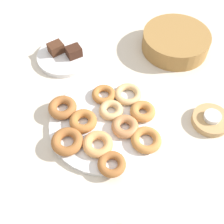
{
  "coord_description": "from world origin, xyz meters",
  "views": [
    {
      "loc": [
        0.4,
        -0.28,
        0.75
      ],
      "look_at": [
        0.0,
        0.03,
        0.05
      ],
      "focal_mm": 45.11,
      "sensor_mm": 36.0,
      "label": 1
    }
  ],
  "objects_px": {
    "donut_5": "(146,140)",
    "donut_6": "(83,121)",
    "donut_7": "(104,94)",
    "donut_9": "(112,164)",
    "cake_plate": "(65,56)",
    "basket": "(176,42)",
    "donut_1": "(143,111)",
    "tealight": "(212,117)",
    "donut_2": "(98,144)",
    "donut_8": "(111,110)",
    "donut_3": "(128,94)",
    "brownie_far": "(74,52)",
    "donut_10": "(125,126)",
    "candle_holder": "(211,120)",
    "donut_4": "(67,141)",
    "donut_0": "(62,108)",
    "donut_plate": "(104,124)",
    "brownie_near": "(56,48)"
  },
  "relations": [
    {
      "from": "donut_3",
      "to": "donut_1",
      "type": "bearing_deg",
      "value": -6.49
    },
    {
      "from": "donut_7",
      "to": "brownie_near",
      "type": "height_order",
      "value": "brownie_near"
    },
    {
      "from": "donut_10",
      "to": "cake_plate",
      "type": "distance_m",
      "value": 0.39
    },
    {
      "from": "donut_plate",
      "to": "donut_9",
      "type": "distance_m",
      "value": 0.15
    },
    {
      "from": "donut_4",
      "to": "brownie_far",
      "type": "height_order",
      "value": "brownie_far"
    },
    {
      "from": "basket",
      "to": "donut_9",
      "type": "bearing_deg",
      "value": -63.87
    },
    {
      "from": "donut_9",
      "to": "candle_holder",
      "type": "distance_m",
      "value": 0.35
    },
    {
      "from": "donut_1",
      "to": "donut_6",
      "type": "height_order",
      "value": "same"
    },
    {
      "from": "brownie_far",
      "to": "donut_7",
      "type": "bearing_deg",
      "value": -7.97
    },
    {
      "from": "donut_5",
      "to": "donut_6",
      "type": "height_order",
      "value": "donut_6"
    },
    {
      "from": "donut_plate",
      "to": "donut_2",
      "type": "xyz_separation_m",
      "value": [
        0.06,
        -0.07,
        0.02
      ]
    },
    {
      "from": "candle_holder",
      "to": "cake_plate",
      "type": "bearing_deg",
      "value": -158.91
    },
    {
      "from": "donut_3",
      "to": "donut_7",
      "type": "relative_size",
      "value": 1.14
    },
    {
      "from": "cake_plate",
      "to": "basket",
      "type": "xyz_separation_m",
      "value": [
        0.22,
        0.36,
        0.03
      ]
    },
    {
      "from": "donut_1",
      "to": "tealight",
      "type": "bearing_deg",
      "value": 46.33
    },
    {
      "from": "donut_1",
      "to": "donut_4",
      "type": "distance_m",
      "value": 0.25
    },
    {
      "from": "donut_10",
      "to": "basket",
      "type": "xyz_separation_m",
      "value": [
        -0.17,
        0.39,
        0.01
      ]
    },
    {
      "from": "donut_0",
      "to": "donut_7",
      "type": "xyz_separation_m",
      "value": [
        0.04,
        0.14,
        -0.0
      ]
    },
    {
      "from": "donut_7",
      "to": "donut_8",
      "type": "height_order",
      "value": "donut_8"
    },
    {
      "from": "donut_0",
      "to": "tealight",
      "type": "xyz_separation_m",
      "value": [
        0.32,
        0.35,
        0.0
      ]
    },
    {
      "from": "donut_0",
      "to": "basket",
      "type": "height_order",
      "value": "basket"
    },
    {
      "from": "donut_plate",
      "to": "donut_0",
      "type": "distance_m",
      "value": 0.14
    },
    {
      "from": "donut_7",
      "to": "brownie_near",
      "type": "relative_size",
      "value": 1.5
    },
    {
      "from": "donut_8",
      "to": "donut_plate",
      "type": "bearing_deg",
      "value": -65.98
    },
    {
      "from": "donut_4",
      "to": "cake_plate",
      "type": "distance_m",
      "value": 0.38
    },
    {
      "from": "donut_3",
      "to": "donut_7",
      "type": "distance_m",
      "value": 0.08
    },
    {
      "from": "donut_2",
      "to": "donut_8",
      "type": "distance_m",
      "value": 0.13
    },
    {
      "from": "donut_plate",
      "to": "candle_holder",
      "type": "xyz_separation_m",
      "value": [
        0.2,
        0.27,
        0.0
      ]
    },
    {
      "from": "donut_6",
      "to": "brownie_far",
      "type": "bearing_deg",
      "value": 151.7
    },
    {
      "from": "donut_8",
      "to": "brownie_near",
      "type": "relative_size",
      "value": 1.48
    },
    {
      "from": "donut_8",
      "to": "brownie_far",
      "type": "xyz_separation_m",
      "value": [
        -0.29,
        0.05,
        0.01
      ]
    },
    {
      "from": "donut_3",
      "to": "cake_plate",
      "type": "distance_m",
      "value": 0.3
    },
    {
      "from": "donut_6",
      "to": "candle_holder",
      "type": "height_order",
      "value": "donut_6"
    },
    {
      "from": "donut_7",
      "to": "tealight",
      "type": "relative_size",
      "value": 1.49
    },
    {
      "from": "brownie_far",
      "to": "cake_plate",
      "type": "bearing_deg",
      "value": -135.0
    },
    {
      "from": "donut_3",
      "to": "donut_8",
      "type": "height_order",
      "value": "donut_8"
    },
    {
      "from": "donut_8",
      "to": "donut_9",
      "type": "xyz_separation_m",
      "value": [
        0.15,
        -0.11,
        -0.0
      ]
    },
    {
      "from": "donut_9",
      "to": "cake_plate",
      "type": "xyz_separation_m",
      "value": [
        -0.46,
        0.14,
        -0.02
      ]
    },
    {
      "from": "donut_4",
      "to": "tealight",
      "type": "height_order",
      "value": "donut_4"
    },
    {
      "from": "brownie_far",
      "to": "tealight",
      "type": "height_order",
      "value": "brownie_far"
    },
    {
      "from": "donut_3",
      "to": "donut_9",
      "type": "xyz_separation_m",
      "value": [
        0.16,
        -0.2,
        0.0
      ]
    },
    {
      "from": "donut_4",
      "to": "donut_5",
      "type": "relative_size",
      "value": 1.04
    },
    {
      "from": "donut_3",
      "to": "cake_plate",
      "type": "xyz_separation_m",
      "value": [
        -0.3,
        -0.06,
        -0.02
      ]
    },
    {
      "from": "donut_10",
      "to": "donut_0",
      "type": "bearing_deg",
      "value": -147.98
    },
    {
      "from": "donut_4",
      "to": "donut_9",
      "type": "xyz_separation_m",
      "value": [
        0.14,
        0.06,
        -0.0
      ]
    },
    {
      "from": "donut_7",
      "to": "donut_8",
      "type": "bearing_deg",
      "value": -17.3
    },
    {
      "from": "donut_7",
      "to": "donut_9",
      "type": "xyz_separation_m",
      "value": [
        0.21,
        -0.13,
        0.0
      ]
    },
    {
      "from": "donut_3",
      "to": "candle_holder",
      "type": "xyz_separation_m",
      "value": [
        0.23,
        0.15,
        -0.02
      ]
    },
    {
      "from": "donut_10",
      "to": "tealight",
      "type": "bearing_deg",
      "value": 59.31
    },
    {
      "from": "donut_7",
      "to": "basket",
      "type": "bearing_deg",
      "value": 95.03
    }
  ]
}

